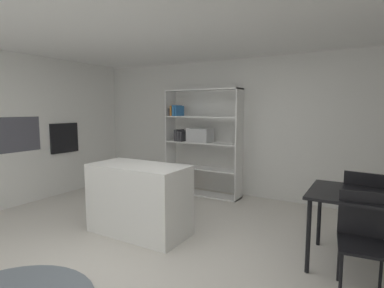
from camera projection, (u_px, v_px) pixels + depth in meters
ground_plane at (154, 255)px, 3.44m from camera, size 10.35×10.35×0.00m
ceiling_slab at (150, 15)px, 3.14m from camera, size 7.51×5.73×0.06m
back_partition at (246, 128)px, 5.72m from camera, size 7.51×0.06×2.56m
cabinet_niche_splashback at (6, 135)px, 4.94m from camera, size 0.01×1.16×0.59m
built_in_oven at (64, 138)px, 5.87m from camera, size 0.06×0.59×0.56m
kitchen_island at (139, 199)px, 4.02m from camera, size 1.29×0.65×0.91m
open_bookshelf at (198, 142)px, 5.83m from camera, size 1.49×0.35×1.99m
dining_table at (366, 202)px, 3.07m from camera, size 1.08×0.85×0.79m
dining_chair_far at (365, 204)px, 3.48m from camera, size 0.48×0.47×0.94m
dining_chair_near at (363, 234)px, 2.71m from camera, size 0.46×0.49×0.89m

